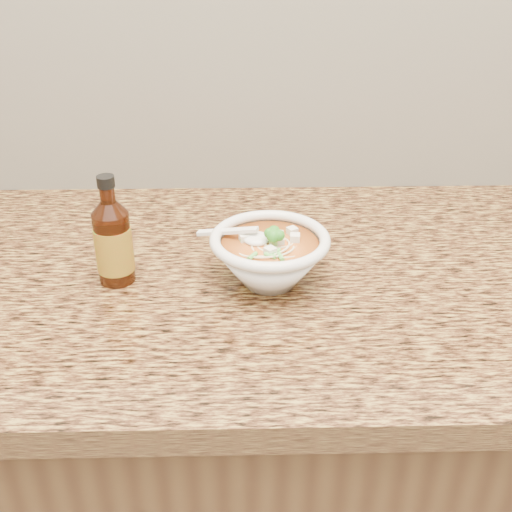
{
  "coord_description": "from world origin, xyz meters",
  "views": [
    {
      "loc": [
        -0.08,
        0.83,
        1.41
      ],
      "look_at": [
        -0.06,
        1.63,
        0.94
      ],
      "focal_mm": 45.0,
      "sensor_mm": 36.0,
      "label": 1
    }
  ],
  "objects": [
    {
      "name": "counter_slab",
      "position": [
        0.0,
        1.68,
        0.88
      ],
      "size": [
        4.0,
        0.68,
        0.04
      ],
      "primitive_type": "cube",
      "color": "olive",
      "rests_on": "cabinet"
    },
    {
      "name": "cabinet",
      "position": [
        0.0,
        1.68,
        0.43
      ],
      "size": [
        4.0,
        0.65,
        0.86
      ],
      "primitive_type": "cube",
      "color": "#351F10",
      "rests_on": "ground"
    },
    {
      "name": "soup_bowl",
      "position": [
        -0.04,
        1.63,
        0.94
      ],
      "size": [
        0.19,
        0.17,
        0.1
      ],
      "rotation": [
        0.0,
        0.0,
        -0.2
      ],
      "color": "silver",
      "rests_on": "counter_slab"
    },
    {
      "name": "hot_sauce_bottle",
      "position": [
        -0.27,
        1.64,
        0.96
      ],
      "size": [
        0.07,
        0.07,
        0.17
      ],
      "rotation": [
        0.0,
        0.0,
        -0.23
      ],
      "color": "#3D1708",
      "rests_on": "counter_slab"
    }
  ]
}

